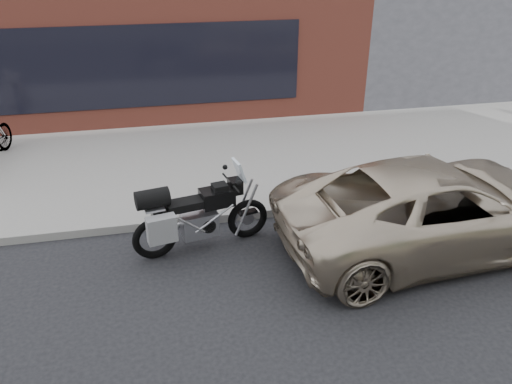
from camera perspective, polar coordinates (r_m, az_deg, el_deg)
The scene contains 4 objects.
near_sidewalk at distance 11.55m, azimuth -7.29°, elevation 4.16°, with size 44.00×6.00×0.15m, color gray.
storefront at distance 17.80m, azimuth -16.72°, elevation 18.71°, with size 14.00×10.07×4.50m.
motorcycle at distance 7.93m, azimuth -7.19°, elevation -2.74°, with size 2.25×1.01×1.44m.
minivan at distance 8.44m, azimuth 19.85°, elevation -1.61°, with size 2.36×5.12×1.42m, color #BBAA91.
Camera 1 is at (-0.73, -3.62, 4.55)m, focal length 35.00 mm.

